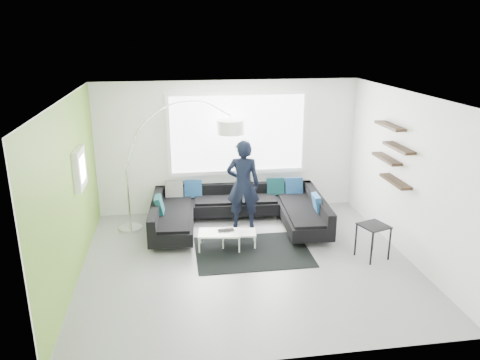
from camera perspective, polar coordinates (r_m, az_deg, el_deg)
name	(u,v)px	position (r m, az deg, el deg)	size (l,w,h in m)	color
ground	(247,262)	(8.07, 0.89, -9.95)	(5.50, 5.50, 0.00)	gray
room_shell	(248,156)	(7.61, 0.99, 2.95)	(5.54, 5.04, 2.82)	white
sectional_sofa	(238,213)	(9.25, -0.23, -4.04)	(3.48, 2.28, 0.72)	black
rug	(253,252)	(8.41, 1.54, -8.71)	(2.02, 1.47, 0.01)	black
coffee_table	(229,239)	(8.53, -1.32, -7.17)	(0.96, 0.56, 0.32)	silver
arc_lamp	(126,169)	(9.14, -13.73, 1.36)	(2.31, 0.58, 2.51)	silver
side_table	(373,241)	(8.40, 15.85, -7.22)	(0.44, 0.44, 0.61)	black
person	(243,184)	(9.12, 0.37, -0.55)	(0.71, 0.53, 1.78)	black
laptop	(226,231)	(8.42, -1.69, -6.25)	(0.30, 0.20, 0.02)	black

